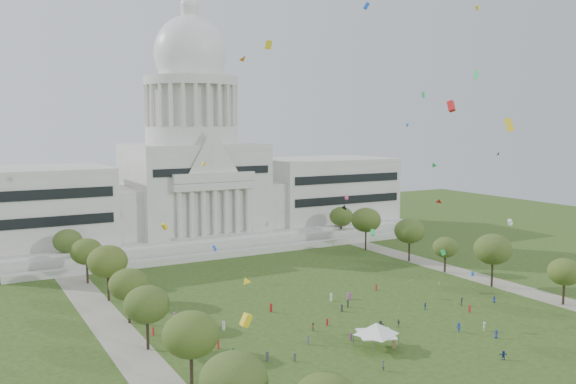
{
  "coord_description": "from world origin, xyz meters",
  "views": [
    {
      "loc": [
        -75.38,
        -89.47,
        41.23
      ],
      "look_at": [
        0.0,
        45.0,
        24.0
      ],
      "focal_mm": 38.0,
      "sensor_mm": 36.0,
      "label": 1
    }
  ],
  "objects": [
    {
      "name": "ground",
      "position": [
        0.0,
        0.0,
        0.0
      ],
      "size": [
        400.0,
        400.0,
        0.0
      ],
      "primitive_type": "plane",
      "color": "#2F4616",
      "rests_on": "ground"
    },
    {
      "name": "capitol",
      "position": [
        0.0,
        113.59,
        22.3
      ],
      "size": [
        160.0,
        64.5,
        91.3
      ],
      "color": "beige",
      "rests_on": "ground"
    },
    {
      "name": "path_left",
      "position": [
        -48.0,
        30.0,
        0.02
      ],
      "size": [
        8.0,
        160.0,
        0.04
      ],
      "primitive_type": "cube",
      "color": "gray",
      "rests_on": "ground"
    },
    {
      "name": "path_right",
      "position": [
        48.0,
        30.0,
        0.02
      ],
      "size": [
        8.0,
        160.0,
        0.04
      ],
      "primitive_type": "cube",
      "color": "gray",
      "rests_on": "ground"
    },
    {
      "name": "row_tree_l_0",
      "position": [
        -45.26,
        -21.68,
        8.95
      ],
      "size": [
        8.85,
        8.85,
        12.59
      ],
      "color": "black",
      "rests_on": "ground"
    },
    {
      "name": "row_tree_l_1",
      "position": [
        -44.07,
        -2.96,
        8.95
      ],
      "size": [
        8.86,
        8.86,
        12.59
      ],
      "color": "black",
      "rests_on": "ground"
    },
    {
      "name": "row_tree_r_1",
      "position": [
        46.22,
        -1.75,
        7.66
      ],
      "size": [
        7.58,
        7.58,
        10.78
      ],
      "color": "black",
      "rests_on": "ground"
    },
    {
      "name": "row_tree_l_2",
      "position": [
        -45.04,
        17.3,
        8.51
      ],
      "size": [
        8.42,
        8.42,
        11.97
      ],
      "color": "black",
      "rests_on": "ground"
    },
    {
      "name": "row_tree_r_2",
      "position": [
        44.17,
        17.44,
        9.66
      ],
      "size": [
        9.55,
        9.55,
        13.58
      ],
      "color": "black",
      "rests_on": "ground"
    },
    {
      "name": "row_tree_l_3",
      "position": [
        -44.09,
        33.92,
        8.21
      ],
      "size": [
        8.12,
        8.12,
        11.55
      ],
      "color": "black",
      "rests_on": "ground"
    },
    {
      "name": "row_tree_r_3",
      "position": [
        44.4,
        34.48,
        7.08
      ],
      "size": [
        7.01,
        7.01,
        9.98
      ],
      "color": "black",
      "rests_on": "ground"
    },
    {
      "name": "row_tree_l_4",
      "position": [
        -44.08,
        52.42,
        9.39
      ],
      "size": [
        9.29,
        9.29,
        13.21
      ],
      "color": "black",
      "rests_on": "ground"
    },
    {
      "name": "row_tree_r_4",
      "position": [
        44.76,
        50.04,
        9.29
      ],
      "size": [
        9.19,
        9.19,
        13.06
      ],
      "color": "black",
      "rests_on": "ground"
    },
    {
      "name": "row_tree_l_5",
      "position": [
        -45.22,
        71.01,
        8.42
      ],
      "size": [
        8.33,
        8.33,
        11.85
      ],
      "color": "black",
      "rests_on": "ground"
    },
    {
      "name": "row_tree_r_5",
      "position": [
        43.49,
        70.19,
        9.93
      ],
      "size": [
        9.82,
        9.82,
        13.96
      ],
      "color": "black",
      "rests_on": "ground"
    },
    {
      "name": "row_tree_l_6",
      "position": [
        -46.87,
        89.14,
        8.27
      ],
      "size": [
        8.19,
        8.19,
        11.64
      ],
      "color": "black",
      "rests_on": "ground"
    },
    {
      "name": "row_tree_r_6",
      "position": [
        45.96,
        88.13,
        8.51
      ],
      "size": [
        8.42,
        8.42,
        11.97
      ],
      "color": "black",
      "rests_on": "ground"
    },
    {
      "name": "event_tent",
      "position": [
        -8.15,
        -2.75,
        3.86
      ],
      "size": [
        11.68,
        11.68,
        4.98
      ],
      "color": "#4C4C4C",
      "rests_on": "ground"
    },
    {
      "name": "person_0",
      "position": [
        33.68,
        7.14,
        0.77
      ],
      "size": [
        0.84,
        0.9,
        1.54
      ],
      "primitive_type": "imported",
      "rotation": [
        0.0,
        0.0,
        5.36
      ],
      "color": "navy",
      "rests_on": "ground"
    },
    {
      "name": "person_2",
      "position": [
        25.45,
        9.08,
        0.93
      ],
      "size": [
        1.03,
        1.05,
        1.87
      ],
      "primitive_type": "imported",
      "rotation": [
        0.0,
        0.0,
        0.82
      ],
      "color": "#4C4C51",
      "rests_on": "ground"
    },
    {
      "name": "person_3",
      "position": [
        11.65,
        -3.71,
        0.99
      ],
      "size": [
        0.77,
        1.33,
        1.97
      ],
      "primitive_type": "imported",
      "rotation": [
        0.0,
        0.0,
        4.8
      ],
      "color": "navy",
      "rests_on": "ground"
    },
    {
      "name": "person_4",
      "position": [
        3.41,
        4.84,
        0.77
      ],
      "size": [
        0.63,
        0.97,
        1.54
      ],
      "primitive_type": "imported",
      "rotation": [
        0.0,
        0.0,
        4.88
      ],
      "color": "#4C4C51",
      "rests_on": "ground"
    },
    {
      "name": "person_5",
      "position": [
        -1.03,
        5.03,
        0.98
      ],
      "size": [
        1.96,
        1.38,
        1.96
      ],
      "primitive_type": "imported",
      "rotation": [
        0.0,
        0.0,
        2.73
      ],
      "color": "#4C4C51",
      "rests_on": "ground"
    },
    {
      "name": "person_6",
      "position": [
        15.54,
        -9.77,
        0.84
      ],
      "size": [
        0.75,
        0.94,
        1.67
      ],
      "primitive_type": "imported",
      "rotation": [
        0.0,
        0.0,
        1.88
      ],
      "color": "navy",
      "rests_on": "ground"
    },
    {
      "name": "person_7",
      "position": [
        -13.42,
        -11.62,
        0.95
      ],
      "size": [
        0.86,
        0.8,
        1.9
      ],
      "primitive_type": "imported",
      "rotation": [
        0.0,
        0.0,
        3.7
      ],
      "color": "#4C4C51",
      "rests_on": "ground"
    },
    {
      "name": "person_8",
      "position": [
        -13.22,
        11.29,
        0.86
      ],
      "size": [
        0.97,
        0.78,
        1.73
      ],
      "primitive_type": "imported",
      "rotation": [
        0.0,
        0.0,
        2.78
      ],
      "color": "olive",
      "rests_on": "ground"
    },
    {
      "name": "person_9",
      "position": [
        16.75,
        -5.65,
        0.9
      ],
      "size": [
        1.31,
        1.12,
        1.8
      ],
      "primitive_type": "imported",
      "rotation": [
        0.0,
        0.0,
        0.55
      ],
      "color": "silver",
      "rests_on": "ground"
    },
    {
      "name": "person_10",
      "position": [
        16.07,
        10.92,
        0.81
      ],
      "size": [
        0.84,
        1.08,
        1.62
      ],
      "primitive_type": "imported",
      "rotation": [
        0.0,
        0.0,
        1.18
      ],
      "color": "navy",
      "rests_on": "ground"
    },
    {
      "name": "person_11",
      "position": [
        8.06,
        -18.07,
        0.84
      ],
      "size": [
        1.68,
        1.11,
        1.68
      ],
      "primitive_type": "imported",
      "rotation": [
        0.0,
        0.0,
        2.79
      ],
      "color": "navy",
      "rests_on": "ground"
    },
    {
      "name": "distant_crowd",
      "position": [
        -15.47,
        14.75,
        0.85
      ],
      "size": [
        65.53,
        35.56,
        1.91
      ],
      "color": "olive",
      "rests_on": "ground"
    },
    {
      "name": "kite_swarm",
      "position": [
        1.74,
        5.24,
        26.65
      ],
      "size": [
        93.81,
        102.52,
        62.91
      ],
      "color": "blue",
      "rests_on": "ground"
    }
  ]
}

